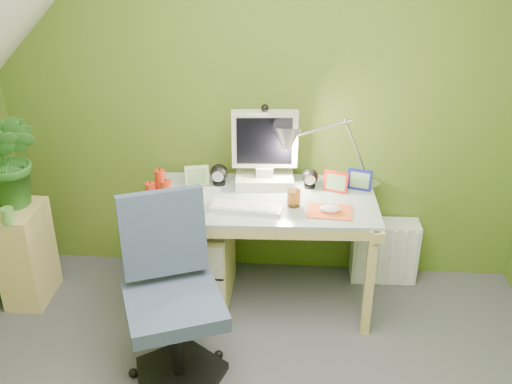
# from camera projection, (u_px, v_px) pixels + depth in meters

# --- Properties ---
(wall_back) EXTENTS (3.20, 0.01, 2.40)m
(wall_back) POSITION_uv_depth(u_px,v_px,m) (264.00, 93.00, 3.53)
(wall_back) COLOR #587323
(wall_back) RESTS_ON floor
(desk) EXTENTS (1.33, 0.71, 0.70)m
(desk) POSITION_uv_depth(u_px,v_px,m) (262.00, 249.00, 3.58)
(desk) COLOR tan
(desk) RESTS_ON floor
(monitor) EXTENTS (0.37, 0.23, 0.48)m
(monitor) POSITION_uv_depth(u_px,v_px,m) (265.00, 147.00, 3.48)
(monitor) COLOR beige
(monitor) RESTS_ON desk
(speaker_left) EXTENTS (0.11, 0.11, 0.13)m
(speaker_left) POSITION_uv_depth(u_px,v_px,m) (219.00, 174.00, 3.56)
(speaker_left) COLOR black
(speaker_left) RESTS_ON desk
(speaker_right) EXTENTS (0.11, 0.11, 0.12)m
(speaker_right) POSITION_uv_depth(u_px,v_px,m) (310.00, 178.00, 3.52)
(speaker_right) COLOR black
(speaker_right) RESTS_ON desk
(keyboard) EXTENTS (0.41, 0.16, 0.02)m
(keyboard) POSITION_uv_depth(u_px,v_px,m) (246.00, 207.00, 3.30)
(keyboard) COLOR silver
(keyboard) RESTS_ON desk
(mousepad) EXTENTS (0.26, 0.19, 0.01)m
(mousepad) POSITION_uv_depth(u_px,v_px,m) (330.00, 212.00, 3.27)
(mousepad) COLOR #E25923
(mousepad) RESTS_ON desk
(mouse) EXTENTS (0.13, 0.10, 0.04)m
(mouse) POSITION_uv_depth(u_px,v_px,m) (330.00, 209.00, 3.27)
(mouse) COLOR white
(mouse) RESTS_ON mousepad
(amber_tumbler) EXTENTS (0.07, 0.07, 0.10)m
(amber_tumbler) POSITION_uv_depth(u_px,v_px,m) (294.00, 198.00, 3.32)
(amber_tumbler) COLOR brown
(amber_tumbler) RESTS_ON desk
(candle_cluster) EXTENTS (0.18, 0.16, 0.13)m
(candle_cluster) POSITION_uv_depth(u_px,v_px,m) (159.00, 183.00, 3.45)
(candle_cluster) COLOR red
(candle_cluster) RESTS_ON desk
(photo_frame_red) EXTENTS (0.14, 0.06, 0.12)m
(photo_frame_red) POSITION_uv_depth(u_px,v_px,m) (336.00, 182.00, 3.48)
(photo_frame_red) COLOR red
(photo_frame_red) RESTS_ON desk
(photo_frame_blue) EXTENTS (0.14, 0.06, 0.12)m
(photo_frame_blue) POSITION_uv_depth(u_px,v_px,m) (360.00, 180.00, 3.50)
(photo_frame_blue) COLOR navy
(photo_frame_blue) RESTS_ON desk
(photo_frame_green) EXTENTS (0.14, 0.05, 0.12)m
(photo_frame_green) POSITION_uv_depth(u_px,v_px,m) (197.00, 176.00, 3.55)
(photo_frame_green) COLOR #AEBF83
(photo_frame_green) RESTS_ON desk
(desk_lamp) EXTENTS (0.64, 0.39, 0.64)m
(desk_lamp) POSITION_uv_depth(u_px,v_px,m) (343.00, 136.00, 3.41)
(desk_lamp) COLOR silver
(desk_lamp) RESTS_ON desk
(side_ledge) EXTENTS (0.23, 0.35, 0.62)m
(side_ledge) POSITION_uv_depth(u_px,v_px,m) (27.00, 254.00, 3.61)
(side_ledge) COLOR tan
(side_ledge) RESTS_ON floor
(potted_plant) EXTENTS (0.37, 0.32, 0.58)m
(potted_plant) POSITION_uv_depth(u_px,v_px,m) (12.00, 160.00, 3.38)
(potted_plant) COLOR #2B6822
(potted_plant) RESTS_ON side_ledge
(green_cup) EXTENTS (0.07, 0.07, 0.09)m
(green_cup) POSITION_uv_depth(u_px,v_px,m) (8.00, 215.00, 3.31)
(green_cup) COLOR #65A946
(green_cup) RESTS_ON side_ledge
(task_chair) EXTENTS (0.68, 0.68, 0.95)m
(task_chair) POSITION_uv_depth(u_px,v_px,m) (174.00, 304.00, 2.91)
(task_chair) COLOR #3A445F
(task_chair) RESTS_ON floor
(radiator) EXTENTS (0.42, 0.17, 0.41)m
(radiator) POSITION_uv_depth(u_px,v_px,m) (384.00, 251.00, 3.83)
(radiator) COLOR silver
(radiator) RESTS_ON floor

